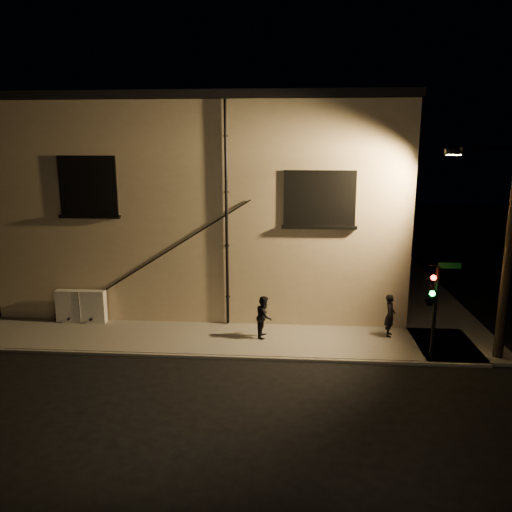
# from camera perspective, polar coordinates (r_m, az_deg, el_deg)

# --- Properties ---
(ground) EXTENTS (90.00, 90.00, 0.00)m
(ground) POSITION_cam_1_polar(r_m,az_deg,el_deg) (16.71, 1.72, -11.75)
(ground) COLOR black
(sidewalk) EXTENTS (21.00, 16.00, 0.12)m
(sidewalk) POSITION_cam_1_polar(r_m,az_deg,el_deg) (20.76, 5.67, -6.66)
(sidewalk) COLOR slate
(sidewalk) RESTS_ON ground
(building) EXTENTS (16.20, 12.23, 8.80)m
(building) POSITION_cam_1_polar(r_m,az_deg,el_deg) (24.61, -4.29, 6.77)
(building) COLOR beige
(building) RESTS_ON ground
(utility_cabinet) EXTENTS (1.94, 0.33, 1.27)m
(utility_cabinet) POSITION_cam_1_polar(r_m,az_deg,el_deg) (20.62, -19.34, -5.44)
(utility_cabinet) COLOR white
(utility_cabinet) RESTS_ON sidewalk
(pedestrian_a) EXTENTS (0.50, 0.64, 1.55)m
(pedestrian_a) POSITION_cam_1_polar(r_m,az_deg,el_deg) (18.68, 15.06, -6.56)
(pedestrian_a) COLOR black
(pedestrian_a) RESTS_ON sidewalk
(pedestrian_b) EXTENTS (0.63, 0.78, 1.52)m
(pedestrian_b) POSITION_cam_1_polar(r_m,az_deg,el_deg) (17.97, 0.94, -6.94)
(pedestrian_b) COLOR black
(pedestrian_b) RESTS_ON sidewalk
(traffic_signal) EXTENTS (1.22, 1.86, 3.18)m
(traffic_signal) POSITION_cam_1_polar(r_m,az_deg,el_deg) (16.66, 19.31, -4.30)
(traffic_signal) COLOR black
(traffic_signal) RESTS_ON sidewalk
(streetlamp_pole) EXTENTS (2.03, 1.39, 7.28)m
(streetlamp_pole) POSITION_cam_1_polar(r_m,az_deg,el_deg) (17.43, 26.68, 1.23)
(streetlamp_pole) COLOR black
(streetlamp_pole) RESTS_ON ground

